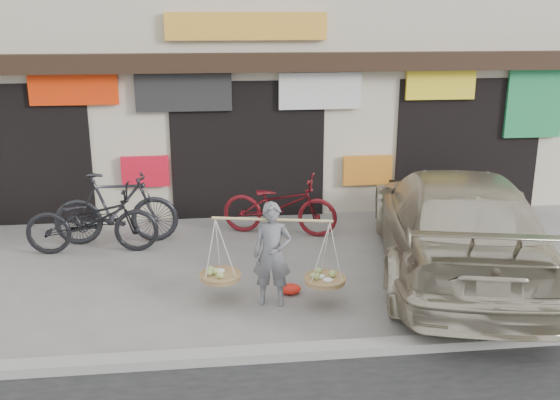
{
  "coord_description": "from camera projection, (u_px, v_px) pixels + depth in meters",
  "views": [
    {
      "loc": [
        -0.78,
        -8.5,
        3.87
      ],
      "look_at": [
        0.33,
        0.9,
        1.08
      ],
      "focal_mm": 40.0,
      "sensor_mm": 36.0,
      "label": 1
    }
  ],
  "objects": [
    {
      "name": "bike_0",
      "position": [
        92.0,
        220.0,
        10.51
      ],
      "size": [
        2.2,
        0.79,
        1.15
      ],
      "primitive_type": "imported",
      "rotation": [
        0.0,
        0.0,
        1.56
      ],
      "color": "black",
      "rests_on": "ground"
    },
    {
      "name": "street_vendor",
      "position": [
        272.0,
        259.0,
        8.57
      ],
      "size": [
        1.99,
        0.86,
        1.47
      ],
      "rotation": [
        0.0,
        0.0,
        -0.21
      ],
      "color": "slate",
      "rests_on": "ground"
    },
    {
      "name": "shophouse_block",
      "position": [
        238.0,
        36.0,
        14.41
      ],
      "size": [
        14.0,
        6.32,
        7.0
      ],
      "color": "beige",
      "rests_on": "ground"
    },
    {
      "name": "suv",
      "position": [
        455.0,
        222.0,
        9.63
      ],
      "size": [
        3.51,
        6.03,
        1.64
      ],
      "rotation": [
        0.0,
        0.0,
        2.91
      ],
      "color": "#C0B59A",
      "rests_on": "ground"
    },
    {
      "name": "kerb",
      "position": [
        281.0,
        353.0,
        7.35
      ],
      "size": [
        70.0,
        0.25,
        0.12
      ],
      "primitive_type": "cube",
      "color": "gray",
      "rests_on": "ground"
    },
    {
      "name": "red_bag",
      "position": [
        291.0,
        289.0,
        9.05
      ],
      "size": [
        0.31,
        0.25,
        0.14
      ],
      "primitive_type": "ellipsoid",
      "color": "red",
      "rests_on": "ground"
    },
    {
      "name": "bike_2",
      "position": [
        280.0,
        205.0,
        11.42
      ],
      "size": [
        2.25,
        1.34,
        1.12
      ],
      "primitive_type": "imported",
      "rotation": [
        0.0,
        0.0,
        1.27
      ],
      "color": "maroon",
      "rests_on": "ground"
    },
    {
      "name": "ground",
      "position": [
        265.0,
        287.0,
        9.28
      ],
      "size": [
        70.0,
        70.0,
        0.0
      ],
      "primitive_type": "plane",
      "color": "gray",
      "rests_on": "ground"
    },
    {
      "name": "bike_1",
      "position": [
        116.0,
        208.0,
        10.92
      ],
      "size": [
        2.15,
        0.64,
        1.29
      ],
      "primitive_type": "imported",
      "rotation": [
        0.0,
        0.0,
        1.59
      ],
      "color": "#232427",
      "rests_on": "ground"
    }
  ]
}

